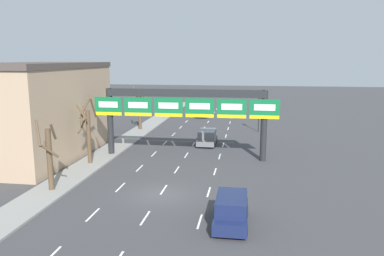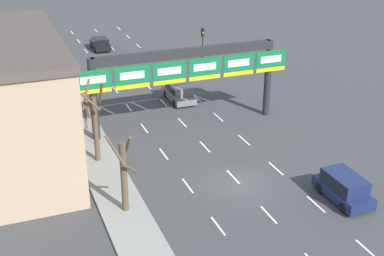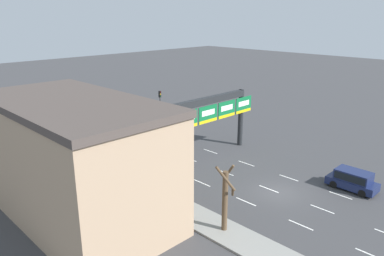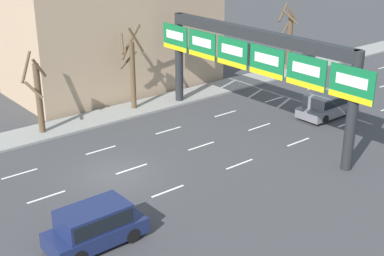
# 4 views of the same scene
# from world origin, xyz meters

# --- Properties ---
(ground_plane) EXTENTS (220.00, 220.00, 0.00)m
(ground_plane) POSITION_xyz_m (0.00, 0.00, 0.00)
(ground_plane) COLOR #3D3D3F
(sidewalk_left) EXTENTS (2.80, 110.00, 0.15)m
(sidewalk_left) POSITION_xyz_m (-8.00, 0.00, 0.07)
(sidewalk_left) COLOR gray
(sidewalk_left) RESTS_ON ground_plane
(lane_dashes) EXTENTS (6.72, 67.00, 0.01)m
(lane_dashes) POSITION_xyz_m (-0.00, 13.50, 0.01)
(lane_dashes) COLOR white
(lane_dashes) RESTS_ON ground_plane
(sign_gantry) EXTENTS (17.51, 0.70, 6.59)m
(sign_gantry) POSITION_xyz_m (0.00, 10.04, 4.98)
(sign_gantry) COLOR #232628
(sign_gantry) RESTS_ON ground_plane
(building_near) EXTENTS (8.46, 16.46, 9.03)m
(building_near) POSITION_xyz_m (-13.95, 8.63, 4.53)
(building_near) COLOR tan
(building_near) RESTS_ON ground_plane
(car_black) EXTENTS (1.89, 4.05, 1.46)m
(car_black) POSITION_xyz_m (-1.50, 35.98, 0.78)
(car_black) COLOR black
(car_black) RESTS_ON ground_plane
(suv_navy) EXTENTS (1.90, 4.16, 1.75)m
(suv_navy) POSITION_xyz_m (5.14, -4.15, 0.97)
(suv_navy) COLOR #19234C
(suv_navy) RESTS_ON ground_plane
(suv_grey) EXTENTS (1.96, 4.28, 1.65)m
(suv_grey) POSITION_xyz_m (1.53, 15.95, 0.92)
(suv_grey) COLOR slate
(suv_grey) RESTS_ON ground_plane
(traffic_light_near_gantry) EXTENTS (0.30, 0.35, 4.42)m
(traffic_light_near_gantry) POSITION_xyz_m (7.31, 24.41, 3.17)
(traffic_light_near_gantry) COLOR black
(traffic_light_near_gantry) RESTS_ON ground_plane
(tree_bare_closest) EXTENTS (2.12, 1.65, 5.69)m
(tree_bare_closest) POSITION_xyz_m (-8.32, 23.16, 3.07)
(tree_bare_closest) COLOR brown
(tree_bare_closest) RESTS_ON sidewalk_left
(tree_bare_second) EXTENTS (1.60, 1.83, 5.93)m
(tree_bare_second) POSITION_xyz_m (-8.13, 6.50, 3.14)
(tree_bare_second) COLOR brown
(tree_bare_second) RESTS_ON sidewalk_left
(tree_bare_third) EXTENTS (1.83, 1.52, 5.08)m
(tree_bare_third) POSITION_xyz_m (-7.88, -0.61, 2.67)
(tree_bare_third) COLOR brown
(tree_bare_third) RESTS_ON sidewalk_left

